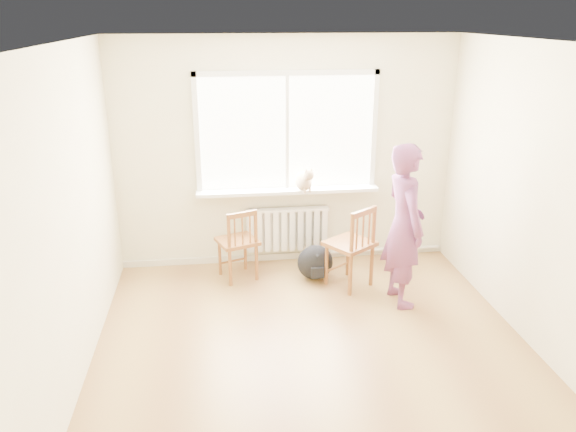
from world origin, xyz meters
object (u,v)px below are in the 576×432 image
object	(u,v)px
chair_left	(239,244)
person	(404,226)
backpack	(315,262)
cat	(304,180)
chair_right	(353,247)

from	to	relation	value
chair_left	person	size ratio (longest dim) A/B	0.50
chair_left	backpack	world-z (taller)	chair_left
chair_left	backpack	xyz separation A→B (m)	(0.86, -0.11, -0.23)
person	cat	size ratio (longest dim) A/B	3.86
person	backpack	world-z (taller)	person
cat	chair_left	bearing A→B (deg)	-175.36
chair_left	chair_right	size ratio (longest dim) A/B	0.90
chair_left	chair_right	distance (m)	1.29
person	cat	bearing A→B (deg)	34.78
person	backpack	distance (m)	1.21
chair_right	cat	world-z (taller)	cat
person	cat	xyz separation A→B (m)	(-0.88, 1.03, 0.21)
chair_left	person	bearing A→B (deg)	135.94
backpack	chair_left	bearing A→B (deg)	173.06
cat	chair_right	bearing A→B (deg)	-70.60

